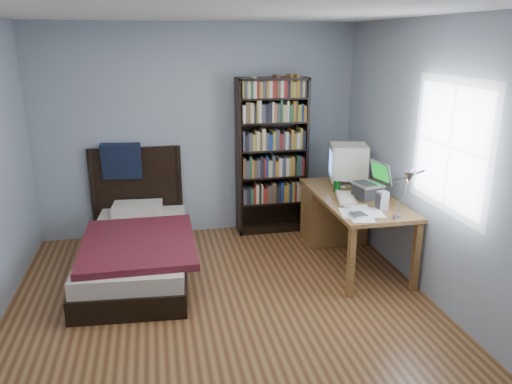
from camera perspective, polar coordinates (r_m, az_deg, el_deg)
room at (r=3.98m, az=-3.40°, el=1.75°), size 4.20×4.24×2.50m
desk at (r=5.79m, az=9.44°, el=-2.19°), size 0.75×1.59×0.73m
crt_monitor at (r=5.65m, az=10.37°, el=3.40°), size 0.50×0.46×0.47m
laptop at (r=5.25m, az=12.68°, el=0.44°), size 0.36×0.35×0.38m
desk_lamp at (r=4.28m, az=16.96°, el=1.17°), size 0.22×0.48×0.57m
keyboard at (r=5.18m, az=10.25°, el=-0.71°), size 0.29×0.48×0.04m
speaker at (r=4.94m, az=14.25°, el=-0.94°), size 0.10×0.10×0.18m
soda_can at (r=5.41m, az=9.23°, el=0.65°), size 0.07×0.07×0.13m
mouse at (r=5.58m, az=9.82°, el=0.61°), size 0.06×0.11×0.04m
phone_silver at (r=4.93m, az=10.40°, el=-1.71°), size 0.06×0.10×0.02m
phone_grey at (r=4.79m, az=10.97°, el=-2.28°), size 0.07×0.10×0.02m
external_drive at (r=4.71m, az=11.60°, el=-2.63°), size 0.15×0.15×0.03m
bookshelf at (r=6.06m, az=1.80°, el=4.10°), size 0.85×0.30×1.88m
bed at (r=5.35m, az=-13.41°, el=-5.93°), size 1.15×2.12×1.16m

